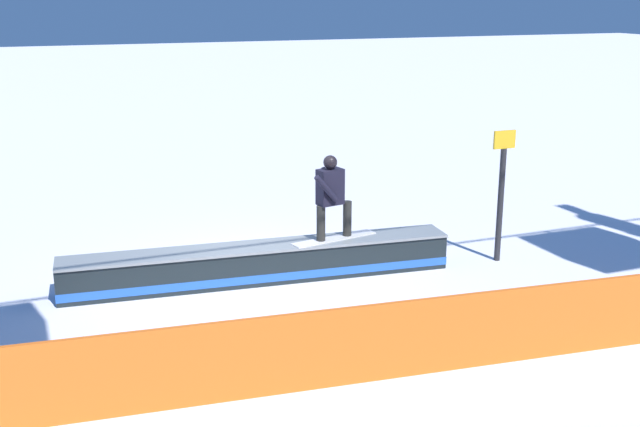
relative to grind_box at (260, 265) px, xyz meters
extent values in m
plane|color=white|center=(0.00, 0.00, -0.27)|extent=(120.00, 120.00, 0.00)
cube|color=black|center=(0.00, 0.00, 0.01)|extent=(6.17, 1.14, 0.55)
cube|color=blue|center=(0.00, 0.00, -0.13)|extent=(6.18, 1.15, 0.13)
cube|color=gray|center=(0.00, 0.00, 0.30)|extent=(6.18, 1.20, 0.04)
cube|color=silver|center=(-1.22, 0.11, 0.33)|extent=(1.50, 0.55, 0.01)
cylinder|color=#282724|center=(-0.97, 0.16, 0.62)|extent=(0.17, 0.17, 0.57)
cylinder|color=#282724|center=(-1.47, 0.06, 0.62)|extent=(0.17, 0.17, 0.57)
cube|color=black|center=(-1.14, 0.13, 1.19)|extent=(0.44, 0.32, 0.57)
sphere|color=black|center=(-1.14, 0.13, 1.59)|extent=(0.22, 0.22, 0.22)
cylinder|color=black|center=(-1.00, 0.32, 1.22)|extent=(0.44, 0.17, 0.48)
cylinder|color=black|center=(-1.21, -0.06, 1.22)|extent=(0.36, 0.16, 0.53)
cube|color=orange|center=(0.00, 3.63, 0.21)|extent=(11.87, 1.12, 0.96)
cylinder|color=#262628|center=(-4.06, 0.52, 0.70)|extent=(0.10, 0.10, 1.94)
cube|color=yellow|center=(-4.06, 0.52, 1.82)|extent=(0.40, 0.04, 0.30)
camera|label=1|loc=(3.32, 11.22, 4.15)|focal=43.95mm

